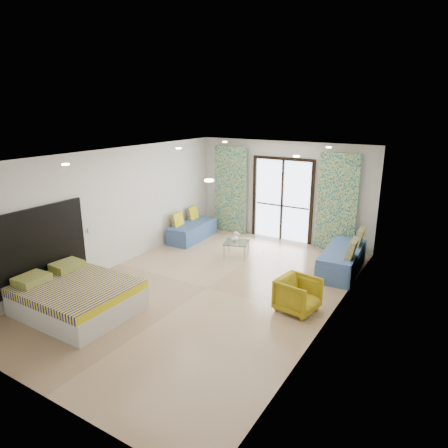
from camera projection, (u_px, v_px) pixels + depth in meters
The scene contains 24 objects.
floor at pixel (207, 288), 8.18m from camera, with size 5.00×7.50×0.01m, color #957859, non-canonical shape.
ceiling at pixel (206, 155), 7.42m from camera, with size 5.00×7.50×0.01m, color silver, non-canonical shape.
wall_back at pixel (283, 191), 10.87m from camera, with size 5.00×0.01×2.70m, color silver, non-canonical shape.
wall_front at pixel (31, 302), 4.73m from camera, with size 5.00×0.01×2.70m, color silver, non-canonical shape.
wall_left at pixel (115, 208), 9.05m from camera, with size 0.01×7.50×2.70m, color silver, non-canonical shape.
wall_right at pixel (333, 247), 6.55m from camera, with size 0.01×7.50×2.70m, color silver, non-canonical shape.
balcony_door at pixel (282, 195), 10.87m from camera, with size 1.76×0.08×2.28m.
balcony_rail at pixel (282, 206), 10.97m from camera, with size 1.52×0.03×0.04m, color #595451.
curtain_left at pixel (231, 190), 11.52m from camera, with size 1.00×0.10×2.50m, color beige.
curtain_right at pixel (337, 203), 9.98m from camera, with size 1.00×0.10×2.50m, color beige.
downlight_a at pixel (66, 164), 6.49m from camera, with size 0.12×0.12×0.02m, color #FFE0B2.
downlight_b at pixel (209, 180), 5.09m from camera, with size 0.12×0.12×0.02m, color #FFE0B2.
downlight_c at pixel (179, 148), 8.94m from camera, with size 0.12×0.12×0.02m, color #FFE0B2.
downlight_d at pixel (296, 156), 7.54m from camera, with size 0.12×0.12×0.02m, color #FFE0B2.
downlight_e at pixel (225, 142), 10.58m from camera, with size 0.12×0.12×0.02m, color #FFE0B2.
downlight_f at pixel (329, 147), 9.18m from camera, with size 0.12×0.12×0.02m, color #FFE0B2.
headboard at pixel (37, 247), 7.45m from camera, with size 0.06×2.10×1.50m, color black.
switch_plate at pixel (90, 230), 8.48m from camera, with size 0.02×0.10×0.10m, color silver.
bed at pixel (76, 297), 7.18m from camera, with size 1.97×1.61×0.68m.
daybed_left at pixel (192, 230), 11.14m from camera, with size 0.76×1.70×0.82m.
daybed_right at pixel (343, 259), 8.93m from camera, with size 0.86×1.94×0.94m.
coffee_table at pixel (236, 244), 9.78m from camera, with size 0.73×0.73×0.67m.
vase at pixel (235, 238), 9.80m from camera, with size 0.17×0.17×0.17m, color white.
armchair at pixel (298, 293), 7.18m from camera, with size 0.67×0.63×0.69m, color #9A8713.
Camera 1 is at (4.19, -6.20, 3.58)m, focal length 32.00 mm.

